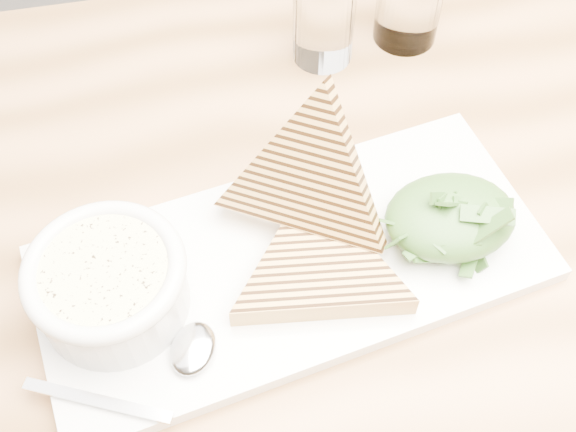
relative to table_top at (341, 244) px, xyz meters
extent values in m
cube|color=#AD7748|center=(0.00, 0.00, 0.00)|extent=(1.11, 0.75, 0.04)
cylinder|color=#AD7748|center=(0.51, 0.32, -0.39)|extent=(0.06, 0.06, 0.73)
cube|color=white|center=(-0.05, -0.03, 0.03)|extent=(0.46, 0.26, 0.02)
cylinder|color=white|center=(-0.20, -0.04, 0.06)|extent=(0.12, 0.12, 0.05)
cylinder|color=#F7ECA8|center=(-0.20, -0.04, 0.09)|extent=(0.10, 0.10, 0.01)
torus|color=white|center=(-0.20, -0.04, 0.09)|extent=(0.13, 0.13, 0.01)
ellipsoid|color=#1F3E15|center=(0.09, -0.03, 0.06)|extent=(0.11, 0.09, 0.04)
ellipsoid|color=silver|center=(-0.14, -0.10, 0.04)|extent=(0.05, 0.06, 0.01)
cube|color=silver|center=(-0.22, -0.12, 0.04)|extent=(0.11, 0.06, 0.00)
cylinder|color=white|center=(0.03, 0.23, 0.07)|extent=(0.06, 0.06, 0.10)
camera|label=1|loc=(-0.12, -0.34, 0.56)|focal=45.00mm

